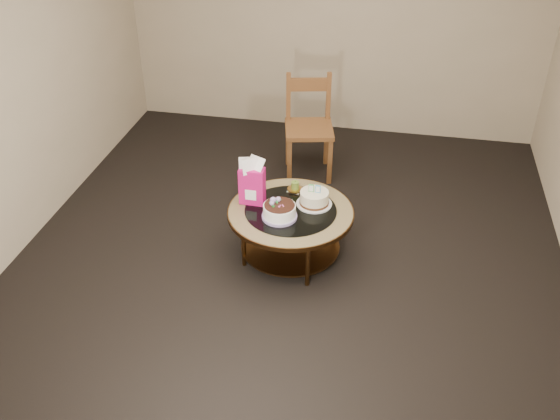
% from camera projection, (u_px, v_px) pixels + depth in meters
% --- Properties ---
extents(ground, '(5.00, 5.00, 0.00)m').
position_uv_depth(ground, '(290.00, 255.00, 5.24)').
color(ground, black).
rests_on(ground, ground).
extents(room_walls, '(4.52, 5.02, 2.61)m').
position_uv_depth(room_walls, '(292.00, 82.00, 4.39)').
color(room_walls, tan).
rests_on(room_walls, ground).
extents(coffee_table, '(1.02, 1.02, 0.46)m').
position_uv_depth(coffee_table, '(291.00, 218.00, 5.03)').
color(coffee_table, '#553518').
rests_on(coffee_table, ground).
extents(decorated_cake, '(0.28, 0.28, 0.16)m').
position_uv_depth(decorated_cake, '(279.00, 212.00, 4.87)').
color(decorated_cake, '#9C85BD').
rests_on(decorated_cake, coffee_table).
extents(cream_cake, '(0.29, 0.29, 0.18)m').
position_uv_depth(cream_cake, '(314.00, 198.00, 5.02)').
color(cream_cake, silver).
rests_on(cream_cake, coffee_table).
extents(gift_bag, '(0.20, 0.15, 0.40)m').
position_uv_depth(gift_bag, '(252.00, 181.00, 4.97)').
color(gift_bag, '#C91275').
rests_on(gift_bag, coffee_table).
extents(pillar_candle, '(0.13, 0.13, 0.10)m').
position_uv_depth(pillar_candle, '(295.00, 188.00, 5.21)').
color(pillar_candle, '#E6C55E').
rests_on(pillar_candle, coffee_table).
extents(dining_chair, '(0.55, 0.55, 1.00)m').
position_uv_depth(dining_chair, '(309.00, 126.00, 6.14)').
color(dining_chair, brown).
rests_on(dining_chair, ground).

